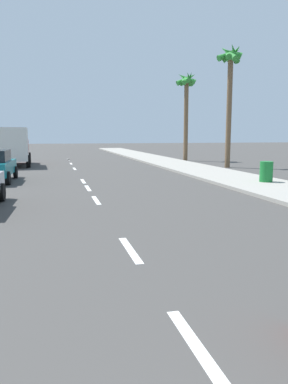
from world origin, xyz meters
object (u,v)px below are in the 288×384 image
(delivery_truck, at_px, (11,146))
(palm_tree_far, at_px, (230,72))
(palm_tree_distant, at_px, (186,91))
(trash_bin_far, at_px, (266,172))

(delivery_truck, relative_size, palm_tree_far, 0.74)
(delivery_truck, distance_m, palm_tree_far, 16.53)
(delivery_truck, xyz_separation_m, palm_tree_far, (14.97, -4.88, 5.03))
(delivery_truck, xyz_separation_m, palm_tree_distant, (14.43, 2.38, 4.50))
(palm_tree_far, relative_size, palm_tree_distant, 1.09)
(trash_bin_far, bearing_deg, palm_tree_distant, 83.41)
(palm_tree_far, bearing_deg, delivery_truck, 161.94)
(trash_bin_far, bearing_deg, palm_tree_far, 75.02)
(delivery_truck, distance_m, palm_tree_distant, 15.30)
(delivery_truck, distance_m, trash_bin_far, 18.77)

